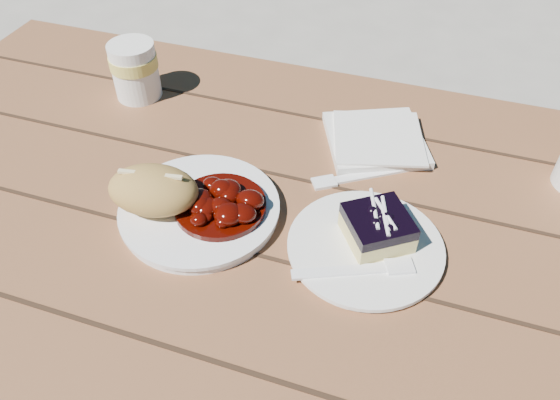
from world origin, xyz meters
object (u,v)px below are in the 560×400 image
(main_plate, at_px, (200,210))
(bread_roll, at_px, (153,190))
(dessert_plate, at_px, (365,247))
(blueberry_cake, at_px, (377,227))
(second_cup, at_px, (135,71))
(picnic_table, at_px, (460,333))

(main_plate, distance_m, bread_roll, 0.07)
(dessert_plate, xyz_separation_m, blueberry_cake, (0.01, 0.02, 0.03))
(bread_roll, distance_m, blueberry_cake, 0.30)
(bread_roll, bearing_deg, main_plate, 19.98)
(dessert_plate, relative_size, blueberry_cake, 1.85)
(blueberry_cake, distance_m, second_cup, 0.52)
(main_plate, height_order, blueberry_cake, blueberry_cake)
(picnic_table, distance_m, second_cup, 0.69)
(second_cup, bearing_deg, dessert_plate, -26.78)
(main_plate, relative_size, blueberry_cake, 2.02)
(picnic_table, distance_m, dessert_plate, 0.23)
(picnic_table, distance_m, blueberry_cake, 0.24)
(bread_roll, bearing_deg, picnic_table, 6.96)
(picnic_table, xyz_separation_m, bread_roll, (-0.45, -0.05, 0.21))
(main_plate, distance_m, second_cup, 0.34)
(second_cup, bearing_deg, picnic_table, -18.55)
(bread_roll, height_order, dessert_plate, bread_roll)
(bread_roll, relative_size, second_cup, 1.25)
(blueberry_cake, relative_size, second_cup, 1.08)
(picnic_table, relative_size, dessert_plate, 9.99)
(main_plate, relative_size, second_cup, 2.18)
(bread_roll, height_order, second_cup, second_cup)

